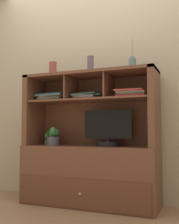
% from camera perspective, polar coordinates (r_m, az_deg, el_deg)
% --- Properties ---
extents(floor_plane, '(6.00, 6.00, 0.02)m').
position_cam_1_polar(floor_plane, '(3.05, 0.00, -18.30)').
color(floor_plane, '#946E4E').
rests_on(floor_plane, ground).
extents(back_wall, '(6.00, 0.02, 2.80)m').
position_cam_1_polar(back_wall, '(3.25, 1.71, 7.68)').
color(back_wall, tan).
rests_on(back_wall, ground).
extents(media_console, '(1.40, 0.48, 1.36)m').
position_cam_1_polar(media_console, '(2.97, 0.04, -9.91)').
color(media_console, brown).
rests_on(media_console, ground).
extents(tv_monitor, '(0.50, 0.22, 0.37)m').
position_cam_1_polar(tv_monitor, '(2.89, 3.73, -3.76)').
color(tv_monitor, black).
rests_on(tv_monitor, media_console).
extents(potted_orchid, '(0.10, 0.11, 0.16)m').
position_cam_1_polar(potted_orchid, '(3.20, -8.18, -5.20)').
color(potted_orchid, '#464A4A').
rests_on(potted_orchid, media_console).
extents(potted_fern, '(0.15, 0.15, 0.20)m').
position_cam_1_polar(potted_fern, '(3.09, -7.25, -5.04)').
color(potted_fern, '#494752').
rests_on(potted_fern, media_console).
extents(magazine_stack_left, '(0.30, 0.27, 0.07)m').
position_cam_1_polar(magazine_stack_left, '(2.82, 8.29, 3.64)').
color(magazine_stack_left, '#A22A35').
rests_on(magazine_stack_left, media_console).
extents(magazine_stack_centre, '(0.35, 0.29, 0.08)m').
position_cam_1_polar(magazine_stack_centre, '(3.19, -7.24, 2.94)').
color(magazine_stack_centre, maroon).
rests_on(magazine_stack_centre, media_console).
extents(magazine_stack_right, '(0.34, 0.26, 0.06)m').
position_cam_1_polar(magazine_stack_right, '(3.00, -0.42, 3.16)').
color(magazine_stack_right, slate).
rests_on(magazine_stack_right, media_console).
extents(diffuser_bottle, '(0.07, 0.07, 0.32)m').
position_cam_1_polar(diffuser_bottle, '(2.90, 8.59, 9.49)').
color(diffuser_bottle, slate).
rests_on(diffuser_bottle, media_console).
extents(ceramic_vase, '(0.09, 0.09, 0.17)m').
position_cam_1_polar(ceramic_vase, '(3.25, -7.35, 8.48)').
color(ceramic_vase, brown).
rests_on(ceramic_vase, media_console).
extents(accent_vase, '(0.07, 0.07, 0.19)m').
position_cam_1_polar(accent_vase, '(3.05, 0.19, 9.42)').
color(accent_vase, '#5D535C').
rests_on(accent_vase, media_console).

